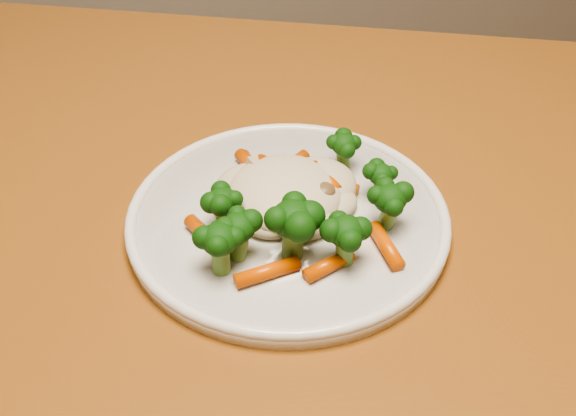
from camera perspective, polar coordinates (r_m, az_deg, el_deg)
The scene contains 3 objects.
dining_table at distance 0.69m, azimuth -1.56°, elevation -7.92°, with size 1.41×1.17×0.75m.
plate at distance 0.62m, azimuth -0.00°, elevation -0.98°, with size 0.27×0.27×0.01m, color white.
meal at distance 0.59m, azimuth 0.36°, elevation 0.43°, with size 0.19×0.18×0.05m.
Camera 1 is at (-0.24, -0.13, 1.16)m, focal length 45.00 mm.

